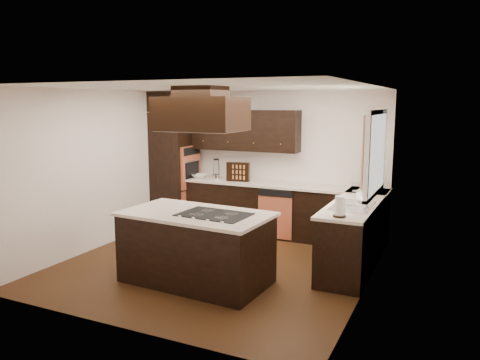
# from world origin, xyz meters

# --- Properties ---
(floor) EXTENTS (4.20, 4.20, 0.02)m
(floor) POSITION_xyz_m (0.00, 0.00, -0.01)
(floor) COLOR #543015
(floor) RESTS_ON ground
(ceiling) EXTENTS (4.20, 4.20, 0.02)m
(ceiling) POSITION_xyz_m (0.00, 0.00, 2.51)
(ceiling) COLOR white
(ceiling) RESTS_ON ground
(wall_back) EXTENTS (4.20, 0.02, 2.50)m
(wall_back) POSITION_xyz_m (0.00, 2.11, 1.25)
(wall_back) COLOR white
(wall_back) RESTS_ON ground
(wall_front) EXTENTS (4.20, 0.02, 2.50)m
(wall_front) POSITION_xyz_m (0.00, -2.11, 1.25)
(wall_front) COLOR white
(wall_front) RESTS_ON ground
(wall_left) EXTENTS (0.02, 4.20, 2.50)m
(wall_left) POSITION_xyz_m (-2.11, 0.00, 1.25)
(wall_left) COLOR white
(wall_left) RESTS_ON ground
(wall_right) EXTENTS (0.02, 4.20, 2.50)m
(wall_right) POSITION_xyz_m (2.11, 0.00, 1.25)
(wall_right) COLOR white
(wall_right) RESTS_ON ground
(oven_column) EXTENTS (0.65, 0.75, 2.12)m
(oven_column) POSITION_xyz_m (-1.78, 1.71, 1.06)
(oven_column) COLOR black
(oven_column) RESTS_ON floor
(wall_oven_face) EXTENTS (0.05, 0.62, 0.78)m
(wall_oven_face) POSITION_xyz_m (-1.43, 1.71, 1.12)
(wall_oven_face) COLOR #D46341
(wall_oven_face) RESTS_ON oven_column
(base_cabinets_back) EXTENTS (2.93, 0.60, 0.88)m
(base_cabinets_back) POSITION_xyz_m (0.03, 1.80, 0.44)
(base_cabinets_back) COLOR black
(base_cabinets_back) RESTS_ON floor
(base_cabinets_right) EXTENTS (0.60, 2.40, 0.88)m
(base_cabinets_right) POSITION_xyz_m (1.80, 0.90, 0.44)
(base_cabinets_right) COLOR black
(base_cabinets_right) RESTS_ON floor
(countertop_back) EXTENTS (2.93, 0.63, 0.04)m
(countertop_back) POSITION_xyz_m (0.03, 1.79, 0.90)
(countertop_back) COLOR #EFDBC7
(countertop_back) RESTS_ON base_cabinets_back
(countertop_right) EXTENTS (0.63, 2.40, 0.04)m
(countertop_right) POSITION_xyz_m (1.79, 0.90, 0.90)
(countertop_right) COLOR #EFDBC7
(countertop_right) RESTS_ON base_cabinets_right
(upper_cabinets) EXTENTS (2.00, 0.34, 0.72)m
(upper_cabinets) POSITION_xyz_m (-0.43, 1.93, 1.81)
(upper_cabinets) COLOR black
(upper_cabinets) RESTS_ON wall_back
(dishwasher_front) EXTENTS (0.60, 0.05, 0.72)m
(dishwasher_front) POSITION_xyz_m (0.33, 1.50, 0.40)
(dishwasher_front) COLOR #D46341
(dishwasher_front) RESTS_ON floor
(window_frame) EXTENTS (0.06, 1.32, 1.12)m
(window_frame) POSITION_xyz_m (2.07, 0.55, 1.65)
(window_frame) COLOR white
(window_frame) RESTS_ON wall_right
(window_pane) EXTENTS (0.00, 1.20, 1.00)m
(window_pane) POSITION_xyz_m (2.10, 0.55, 1.65)
(window_pane) COLOR white
(window_pane) RESTS_ON wall_right
(curtain_left) EXTENTS (0.02, 0.34, 0.90)m
(curtain_left) POSITION_xyz_m (2.01, 0.13, 1.70)
(curtain_left) COLOR #F8DABF
(curtain_left) RESTS_ON wall_right
(curtain_right) EXTENTS (0.02, 0.34, 0.90)m
(curtain_right) POSITION_xyz_m (2.01, 0.97, 1.70)
(curtain_right) COLOR #F8DABF
(curtain_right) RESTS_ON wall_right
(sink_rim) EXTENTS (0.52, 0.84, 0.01)m
(sink_rim) POSITION_xyz_m (1.80, 0.55, 0.92)
(sink_rim) COLOR silver
(sink_rim) RESTS_ON countertop_right
(island) EXTENTS (1.88, 1.10, 0.88)m
(island) POSITION_xyz_m (0.07, -0.67, 0.44)
(island) COLOR black
(island) RESTS_ON floor
(island_top) EXTENTS (1.95, 1.17, 0.04)m
(island_top) POSITION_xyz_m (0.07, -0.67, 0.90)
(island_top) COLOR #EFDBC7
(island_top) RESTS_ON island
(cooktop) EXTENTS (0.89, 0.62, 0.01)m
(cooktop) POSITION_xyz_m (0.35, -0.69, 0.93)
(cooktop) COLOR black
(cooktop) RESTS_ON island_top
(range_hood) EXTENTS (1.05, 0.72, 0.42)m
(range_hood) POSITION_xyz_m (0.10, -0.55, 2.16)
(range_hood) COLOR black
(range_hood) RESTS_ON ceiling
(hood_duct) EXTENTS (0.55, 0.50, 0.13)m
(hood_duct) POSITION_xyz_m (0.10, -0.55, 2.44)
(hood_duct) COLOR black
(hood_duct) RESTS_ON ceiling
(blender_base) EXTENTS (0.15, 0.15, 0.10)m
(blender_base) POSITION_xyz_m (-0.89, 1.71, 0.97)
(blender_base) COLOR silver
(blender_base) RESTS_ON countertop_back
(blender_pitcher) EXTENTS (0.13, 0.13, 0.26)m
(blender_pitcher) POSITION_xyz_m (-0.89, 1.71, 1.15)
(blender_pitcher) COLOR silver
(blender_pitcher) RESTS_ON blender_base
(spice_rack) EXTENTS (0.42, 0.18, 0.34)m
(spice_rack) POSITION_xyz_m (-0.46, 1.72, 1.09)
(spice_rack) COLOR black
(spice_rack) RESTS_ON countertop_back
(mixing_bowl) EXTENTS (0.31, 0.31, 0.07)m
(mixing_bowl) POSITION_xyz_m (-1.27, 1.76, 0.95)
(mixing_bowl) COLOR white
(mixing_bowl) RESTS_ON countertop_back
(soap_bottle) EXTENTS (0.11, 0.11, 0.20)m
(soap_bottle) POSITION_xyz_m (1.80, 1.07, 1.02)
(soap_bottle) COLOR white
(soap_bottle) RESTS_ON countertop_right
(paper_towel) EXTENTS (0.14, 0.14, 0.26)m
(paper_towel) POSITION_xyz_m (1.78, -0.13, 1.05)
(paper_towel) COLOR white
(paper_towel) RESTS_ON countertop_right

